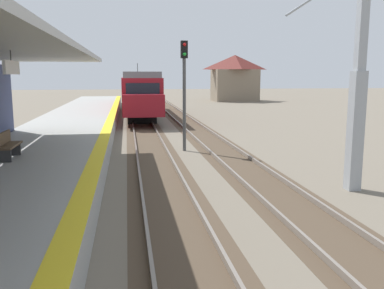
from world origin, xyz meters
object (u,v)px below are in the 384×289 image
approaching_train (139,91)px  catenary_pylon_far_side (350,76)px  distant_trackside_house (235,77)px  platform_bench (8,144)px  rail_signal_post (184,84)px

approaching_train → catenary_pylon_far_side: catenary_pylon_far_side is taller
approaching_train → distant_trackside_house: (14.00, 20.21, 1.16)m
approaching_train → platform_bench: 24.14m
rail_signal_post → platform_bench: 8.77m
approaching_train → distant_trackside_house: 24.61m
catenary_pylon_far_side → approaching_train: bearing=102.3°
distant_trackside_house → approaching_train: bearing=-124.7°
approaching_train → distant_trackside_house: size_ratio=2.97×
rail_signal_post → catenary_pylon_far_side: 8.75m
platform_bench → approaching_train: bearing=78.0°
rail_signal_post → distant_trackside_house: bearing=72.1°
platform_bench → distant_trackside_house: 47.80m
approaching_train → platform_bench: (-5.02, -23.59, -0.80)m
platform_bench → distant_trackside_house: bearing=66.5°
approaching_train → distant_trackside_house: distant_trackside_house is taller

